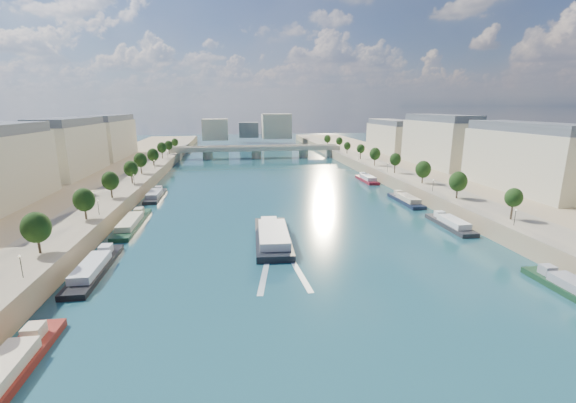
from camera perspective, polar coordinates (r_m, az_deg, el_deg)
name	(u,v)px	position (r m, az deg, el deg)	size (l,w,h in m)	color
ground	(278,200)	(142.13, -1.53, 0.16)	(700.00, 700.00, 0.00)	#0D393D
quay_left	(69,201)	(151.35, -29.73, 0.13)	(44.00, 520.00, 5.00)	#9E8460
quay_right	(459,188)	(165.94, 24.00, 1.84)	(44.00, 520.00, 5.00)	#9E8460
pave_left	(114,192)	(145.95, -24.37, 1.31)	(14.00, 520.00, 0.10)	gray
pave_right	(424,183)	(158.01, 19.47, 2.64)	(14.00, 520.00, 0.10)	gray
trees_left	(120,175)	(146.32, -23.62, 3.58)	(4.80, 268.80, 8.26)	#382B1E
trees_right	(408,165)	(165.03, 17.41, 5.17)	(4.80, 268.80, 8.26)	#382B1E
lamps_left	(119,190)	(134.76, -23.78, 1.60)	(0.36, 200.36, 4.28)	black
lamps_right	(408,174)	(159.92, 17.30, 3.93)	(0.36, 200.36, 4.28)	black
buildings_left	(38,156)	(165.18, -33.05, 5.66)	(16.00, 226.00, 23.20)	beige
buildings_right	(475,149)	(180.97, 25.95, 7.04)	(16.00, 226.00, 23.20)	beige
skyline	(253,128)	(357.66, -5.26, 10.82)	(79.00, 42.00, 22.00)	beige
bridge	(256,150)	(259.61, -4.71, 7.54)	(112.00, 12.00, 8.15)	#C1B79E
tour_barge	(273,236)	(99.60, -2.30, -5.20)	(10.30, 30.90, 4.14)	black
wake	(281,266)	(84.72, -1.10, -9.59)	(10.75, 26.02, 0.04)	silver
moored_barges_left	(97,265)	(92.96, -26.39, -8.39)	(5.00, 156.39, 3.60)	#171D33
moored_barges_right	(459,229)	(116.74, 24.06, -3.73)	(5.00, 164.40, 3.60)	black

